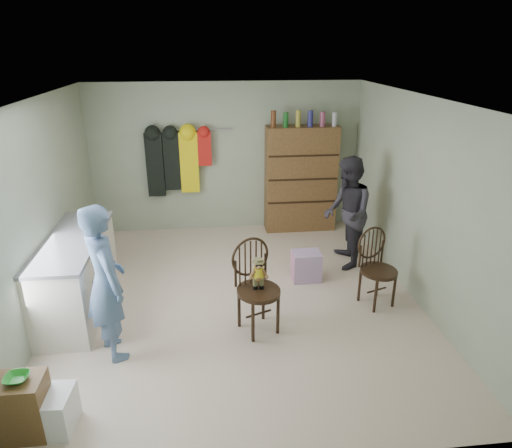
{
  "coord_description": "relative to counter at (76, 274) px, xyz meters",
  "views": [
    {
      "loc": [
        -0.34,
        -5.08,
        3.07
      ],
      "look_at": [
        0.25,
        0.2,
        0.95
      ],
      "focal_mm": 32.0,
      "sensor_mm": 36.0,
      "label": 1
    }
  ],
  "objects": [
    {
      "name": "person_left",
      "position": [
        0.56,
        -0.92,
        0.36
      ],
      "size": [
        0.65,
        0.72,
        1.66
      ],
      "primitive_type": "imported",
      "rotation": [
        0.0,
        0.0,
        2.09
      ],
      "color": "slate",
      "rests_on": "ground"
    },
    {
      "name": "coat_rack",
      "position": [
        1.12,
        2.38,
        0.78
      ],
      "size": [
        1.42,
        0.12,
        1.09
      ],
      "color": "#99999E",
      "rests_on": "ground"
    },
    {
      "name": "dresser",
      "position": [
        3.2,
        2.3,
        0.44
      ],
      "size": [
        1.2,
        0.39,
        2.07
      ],
      "color": "brown",
      "rests_on": "ground"
    },
    {
      "name": "bowl",
      "position": [
        0.03,
        -1.95,
        0.09
      ],
      "size": [
        0.19,
        0.19,
        0.05
      ],
      "primitive_type": "imported",
      "color": "green",
      "rests_on": "stool"
    },
    {
      "name": "counter",
      "position": [
        0.0,
        0.0,
        0.0
      ],
      "size": [
        0.64,
        1.86,
        0.94
      ],
      "color": "silver",
      "rests_on": "ground"
    },
    {
      "name": "room_walls",
      "position": [
        1.95,
        0.53,
        1.11
      ],
      "size": [
        5.0,
        5.0,
        5.0
      ],
      "color": "#A2AE91",
      "rests_on": "ground"
    },
    {
      "name": "plastic_tub",
      "position": [
        0.22,
        -1.93,
        -0.29
      ],
      "size": [
        0.4,
        0.38,
        0.36
      ],
      "primitive_type": "cube",
      "rotation": [
        0.0,
        0.0,
        -0.07
      ],
      "color": "white",
      "rests_on": "ground"
    },
    {
      "name": "ground_plane",
      "position": [
        1.95,
        0.0,
        -0.47
      ],
      "size": [
        5.0,
        5.0,
        0.0
      ],
      "primitive_type": "plane",
      "color": "beige",
      "rests_on": "ground"
    },
    {
      "name": "person_right",
      "position": [
        3.58,
        0.82,
        0.34
      ],
      "size": [
        0.7,
        0.85,
        1.62
      ],
      "primitive_type": "imported",
      "rotation": [
        0.0,
        0.0,
        -1.69
      ],
      "color": "#2D2B33",
      "rests_on": "ground"
    },
    {
      "name": "stool",
      "position": [
        0.03,
        -1.95,
        -0.2
      ],
      "size": [
        0.38,
        0.33,
        0.54
      ],
      "primitive_type": "cube",
      "color": "brown",
      "rests_on": "ground"
    },
    {
      "name": "chair_front",
      "position": [
        2.11,
        -0.64,
        0.13
      ],
      "size": [
        0.63,
        0.63,
        1.08
      ],
      "rotation": [
        0.0,
        0.0,
        0.4
      ],
      "color": "black",
      "rests_on": "ground"
    },
    {
      "name": "striped_bag",
      "position": [
        2.92,
        0.43,
        -0.27
      ],
      "size": [
        0.39,
        0.3,
        0.41
      ],
      "primitive_type": "cube",
      "rotation": [
        0.0,
        0.0,
        0.01
      ],
      "color": "pink",
      "rests_on": "ground"
    },
    {
      "name": "chair_far",
      "position": [
        3.64,
        -0.24,
        0.06
      ],
      "size": [
        0.56,
        0.56,
        0.98
      ],
      "rotation": [
        0.0,
        0.0,
        0.35
      ],
      "color": "black",
      "rests_on": "ground"
    }
  ]
}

